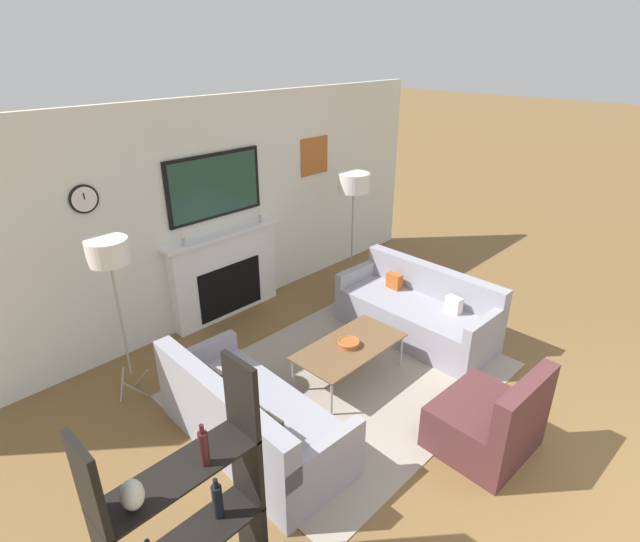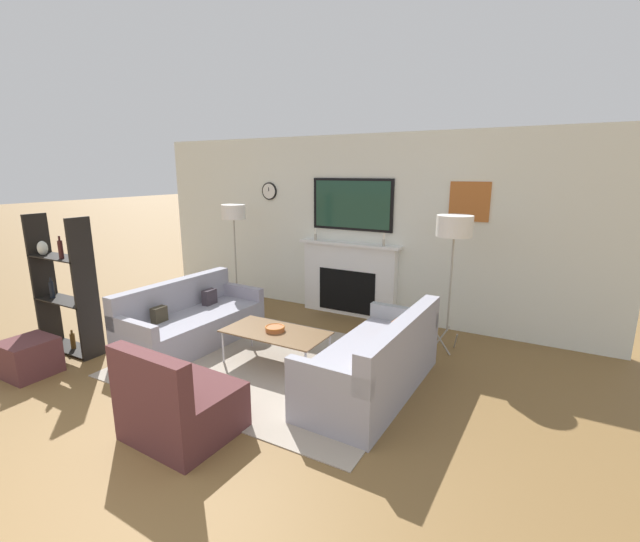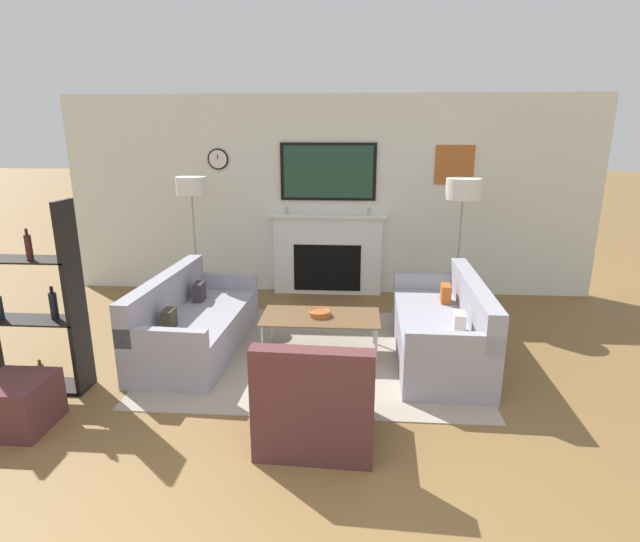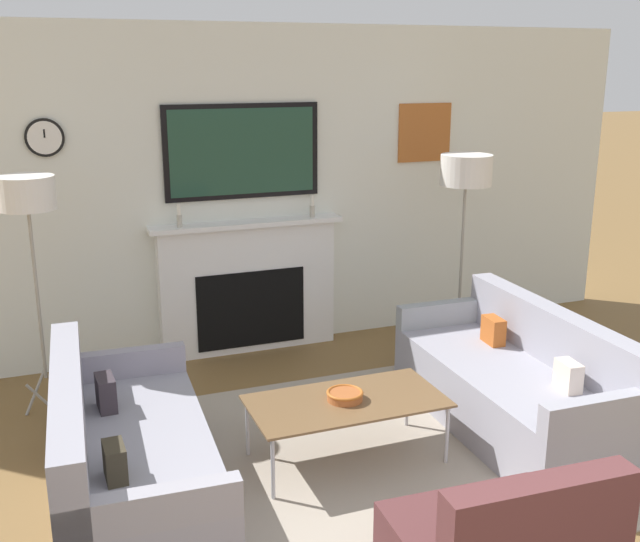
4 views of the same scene
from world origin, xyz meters
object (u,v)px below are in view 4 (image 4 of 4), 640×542
object	(u,v)px
couch_left	(126,459)
floor_lamp_right	(466,173)
couch_right	(515,388)
decorative_bowl	(345,395)
coffee_table	(347,403)
floor_lamp_left	(27,198)

from	to	relation	value
couch_left	floor_lamp_right	size ratio (longest dim) A/B	1.11
couch_right	floor_lamp_right	bearing A→B (deg)	74.10
decorative_bowl	coffee_table	bearing A→B (deg)	-31.93
couch_left	couch_right	bearing A→B (deg)	-0.08
couch_right	floor_lamp_right	world-z (taller)	floor_lamp_right
couch_right	coffee_table	world-z (taller)	couch_right
couch_left	floor_lamp_right	world-z (taller)	floor_lamp_right
couch_right	floor_lamp_right	distance (m)	1.89
couch_left	couch_right	distance (m)	2.55
coffee_table	couch_left	bearing A→B (deg)	-179.80
couch_left	floor_lamp_right	distance (m)	3.48
couch_right	coffee_table	bearing A→B (deg)	179.61
couch_right	coffee_table	xyz separation A→B (m)	(-1.22, 0.01, 0.09)
coffee_table	decorative_bowl	size ratio (longest dim) A/B	5.27
decorative_bowl	floor_lamp_right	xyz separation A→B (m)	(1.62, 1.36, 1.09)
floor_lamp_left	decorative_bowl	bearing A→B (deg)	-38.76
coffee_table	floor_lamp_left	size ratio (longest dim) A/B	0.71
decorative_bowl	floor_lamp_right	world-z (taller)	floor_lamp_right
couch_right	decorative_bowl	xyz separation A→B (m)	(-1.23, 0.01, 0.15)
floor_lamp_left	couch_right	bearing A→B (deg)	-25.17
coffee_table	floor_lamp_left	xyz separation A→B (m)	(-1.71, 1.37, 1.15)
coffee_table	floor_lamp_left	bearing A→B (deg)	141.27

